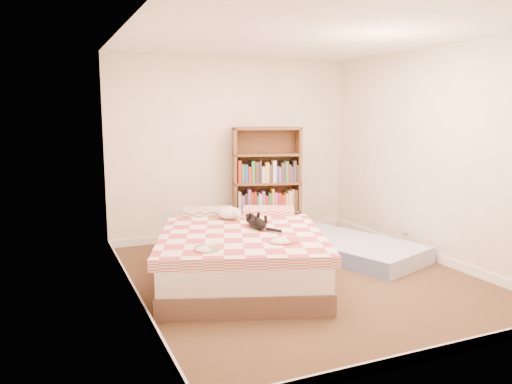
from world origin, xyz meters
name	(u,v)px	position (x,y,z in m)	size (l,w,h in m)	color
room	(302,166)	(0.00, 0.00, 1.20)	(3.51, 4.01, 2.51)	#4C3A20
bed	(240,252)	(-0.59, 0.26, 0.27)	(2.21, 2.62, 0.60)	brown
bookshelf	(266,198)	(0.37, 1.71, 0.57)	(1.01, 0.55, 1.55)	#51361B
floor_mattress	(336,245)	(0.87, 0.67, 0.10)	(0.98, 2.18, 0.20)	#687BAD
black_cat	(256,223)	(-0.42, 0.21, 0.59)	(0.19, 0.58, 0.13)	black
white_dog	(231,213)	(-0.51, 0.74, 0.61)	(0.36, 0.37, 0.14)	white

